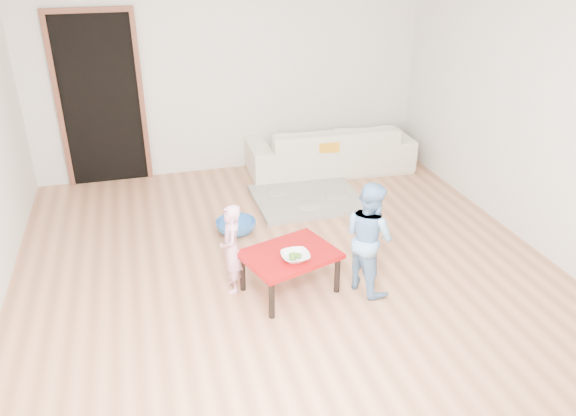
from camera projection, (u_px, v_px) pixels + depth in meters
name	position (u px, v px, depth m)	size (l,w,h in m)	color
floor	(282.00, 259.00, 5.46)	(5.00, 5.00, 0.01)	#A36946
back_wall	(230.00, 71.00, 7.05)	(5.00, 0.02, 2.60)	silver
right_wall	(528.00, 110.00, 5.49)	(0.02, 5.00, 2.60)	silver
doorway	(101.00, 102.00, 6.77)	(1.02, 0.08, 2.11)	brown
sofa	(329.00, 148.00, 7.38)	(2.14, 0.84, 0.62)	silver
cushion	(318.00, 143.00, 7.08)	(0.48, 0.42, 0.13)	orange
red_table	(290.00, 272.00, 4.90)	(0.78, 0.58, 0.39)	#99080B
bowl	(295.00, 257.00, 4.70)	(0.24, 0.24, 0.06)	white
broccoli	(295.00, 257.00, 4.70)	(0.12, 0.12, 0.06)	#2D5919
child_pink	(231.00, 249.00, 4.83)	(0.30, 0.20, 0.82)	pink
child_blue	(369.00, 237.00, 4.81)	(0.49, 0.38, 1.02)	#5699C9
basin	(236.00, 227.00, 5.92)	(0.43, 0.43, 0.13)	#306AB7
blanket	(307.00, 199.00, 6.63)	(1.22, 1.02, 0.06)	#9A9788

